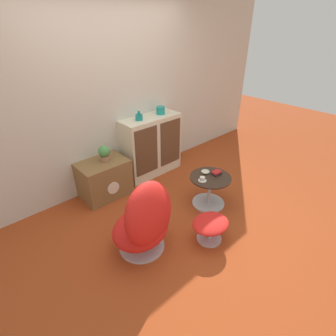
% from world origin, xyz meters
% --- Properties ---
extents(ground_plane, '(12.00, 12.00, 0.00)m').
position_xyz_m(ground_plane, '(0.00, 0.00, 0.00)').
color(ground_plane, '#9E3D19').
extents(wall_back, '(6.40, 0.06, 2.60)m').
position_xyz_m(wall_back, '(0.00, 1.42, 1.30)').
color(wall_back, beige).
rests_on(wall_back, ground_plane).
extents(sideboard, '(0.96, 0.38, 0.95)m').
position_xyz_m(sideboard, '(0.49, 1.20, 0.48)').
color(sideboard, beige).
rests_on(sideboard, ground_plane).
extents(tv_console, '(0.66, 0.47, 0.53)m').
position_xyz_m(tv_console, '(-0.42, 1.16, 0.26)').
color(tv_console, brown).
rests_on(tv_console, ground_plane).
extents(egg_chair, '(0.80, 0.75, 0.88)m').
position_xyz_m(egg_chair, '(-0.64, -0.06, 0.39)').
color(egg_chair, '#B7B7BC').
rests_on(egg_chair, ground_plane).
extents(ottoman, '(0.44, 0.38, 0.28)m').
position_xyz_m(ottoman, '(-0.01, -0.44, 0.21)').
color(ottoman, '#B7B7BC').
rests_on(ottoman, ground_plane).
extents(coffee_table, '(0.54, 0.54, 0.43)m').
position_xyz_m(coffee_table, '(0.50, 0.01, 0.24)').
color(coffee_table, '#B7B7BC').
rests_on(coffee_table, ground_plane).
extents(vase_leftmost, '(0.10, 0.10, 0.13)m').
position_xyz_m(vase_leftmost, '(0.28, 1.21, 1.00)').
color(vase_leftmost, '#147A75').
rests_on(vase_leftmost, sideboard).
extents(vase_inner_left, '(0.13, 0.13, 0.12)m').
position_xyz_m(vase_inner_left, '(0.69, 1.21, 1.01)').
color(vase_inner_left, teal).
rests_on(vase_inner_left, sideboard).
extents(potted_plant, '(0.16, 0.16, 0.23)m').
position_xyz_m(potted_plant, '(-0.37, 1.16, 0.65)').
color(potted_plant, '#996B4C').
rests_on(potted_plant, tv_console).
extents(teacup, '(0.11, 0.11, 0.05)m').
position_xyz_m(teacup, '(0.36, 0.02, 0.45)').
color(teacup, silver).
rests_on(teacup, coffee_table).
extents(book_stack, '(0.13, 0.10, 0.05)m').
position_xyz_m(book_stack, '(0.61, -0.00, 0.45)').
color(book_stack, black).
rests_on(book_stack, coffee_table).
extents(bowl, '(0.12, 0.12, 0.04)m').
position_xyz_m(bowl, '(0.54, 0.13, 0.45)').
color(bowl, beige).
rests_on(bowl, coffee_table).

